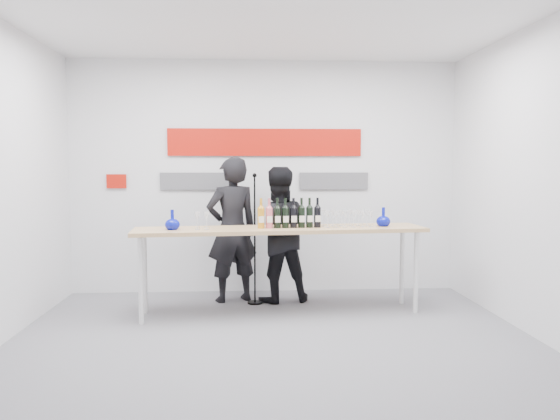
{
  "coord_description": "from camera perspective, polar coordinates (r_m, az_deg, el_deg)",
  "views": [
    {
      "loc": [
        -0.26,
        -5.11,
        1.63
      ],
      "look_at": [
        0.13,
        0.98,
        1.15
      ],
      "focal_mm": 35.0,
      "sensor_mm": 36.0,
      "label": 1
    }
  ],
  "objects": [
    {
      "name": "presenter_left",
      "position": [
        6.62,
        -5.04,
        -2.06
      ],
      "size": [
        0.75,
        0.63,
        1.75
      ],
      "primitive_type": "imported",
      "rotation": [
        0.0,
        0.0,
        3.52
      ],
      "color": "black",
      "rests_on": "ground"
    },
    {
      "name": "glasses_right",
      "position": [
        6.18,
        7.06,
        -0.87
      ],
      "size": [
        0.58,
        0.27,
        0.18
      ],
      "color": "silver",
      "rests_on": "tasting_table"
    },
    {
      "name": "wine_bottles",
      "position": [
        6.0,
        1.0,
        -0.31
      ],
      "size": [
        0.71,
        0.13,
        0.33
      ],
      "rotation": [
        0.0,
        0.0,
        0.09
      ],
      "color": "#BF7F19",
      "rests_on": "tasting_table"
    },
    {
      "name": "back_wall",
      "position": [
        7.11,
        -1.57,
        3.45
      ],
      "size": [
        5.0,
        0.04,
        3.0
      ],
      "primitive_type": "cube",
      "color": "silver",
      "rests_on": "ground"
    },
    {
      "name": "decanter_left",
      "position": [
        5.94,
        -11.19,
        -0.99
      ],
      "size": [
        0.16,
        0.16,
        0.21
      ],
      "primitive_type": null,
      "color": "#08119D",
      "rests_on": "tasting_table"
    },
    {
      "name": "tasting_table",
      "position": [
        6.04,
        0.06,
        -2.53
      ],
      "size": [
        3.25,
        0.91,
        0.96
      ],
      "rotation": [
        0.0,
        0.0,
        0.09
      ],
      "color": "tan",
      "rests_on": "ground"
    },
    {
      "name": "signage",
      "position": [
        7.08,
        -2.02,
        5.92
      ],
      "size": [
        3.38,
        0.02,
        0.79
      ],
      "color": "#B41207",
      "rests_on": "back_wall"
    },
    {
      "name": "ground",
      "position": [
        5.37,
        -0.74,
        -13.17
      ],
      "size": [
        5.0,
        5.0,
        0.0
      ],
      "primitive_type": "plane",
      "color": "slate",
      "rests_on": "ground"
    },
    {
      "name": "mic_stand",
      "position": [
        6.54,
        -2.64,
        -5.68
      ],
      "size": [
        0.18,
        0.18,
        1.56
      ],
      "rotation": [
        0.0,
        0.0,
        0.05
      ],
      "color": "black",
      "rests_on": "ground"
    },
    {
      "name": "presenter_right",
      "position": [
        6.6,
        -0.32,
        -2.58
      ],
      "size": [
        0.9,
        0.76,
        1.63
      ],
      "primitive_type": "imported",
      "rotation": [
        0.0,
        0.0,
        3.34
      ],
      "color": "black",
      "rests_on": "ground"
    },
    {
      "name": "decanter_right",
      "position": [
        6.28,
        10.75,
        -0.69
      ],
      "size": [
        0.16,
        0.16,
        0.21
      ],
      "primitive_type": null,
      "color": "#08119D",
      "rests_on": "tasting_table"
    },
    {
      "name": "glasses_left",
      "position": [
        5.96,
        -8.16,
        -1.09
      ],
      "size": [
        0.18,
        0.23,
        0.18
      ],
      "color": "silver",
      "rests_on": "tasting_table"
    }
  ]
}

